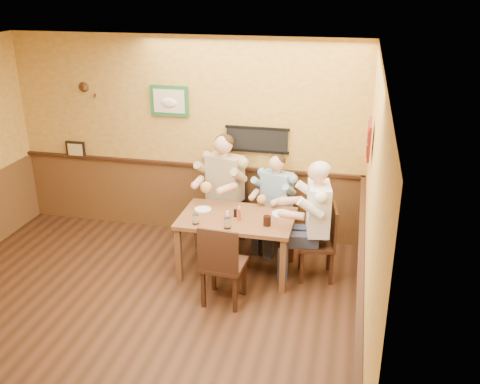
{
  "coord_description": "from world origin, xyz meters",
  "views": [
    {
      "loc": [
        2.32,
        -4.38,
        3.48
      ],
      "look_at": [
        1.02,
        1.41,
        1.1
      ],
      "focal_mm": 40.0,
      "sensor_mm": 36.0,
      "label": 1
    }
  ],
  "objects_px": {
    "water_glass_mid": "(227,223)",
    "chair_back_left": "(225,209)",
    "dining_table": "(237,223)",
    "diner_tan_shirt": "(225,195)",
    "diner_white_elder": "(317,227)",
    "water_glass_left": "(196,219)",
    "salt_shaker": "(227,214)",
    "chair_back_right": "(276,218)",
    "diner_blue_polo": "(276,206)",
    "pepper_shaker": "(235,213)",
    "chair_near_side": "(224,262)",
    "hot_sauce_bottle": "(239,214)",
    "cola_tumbler": "(267,221)",
    "chair_right_end": "(316,242)"
  },
  "relations": [
    {
      "from": "chair_back_right",
      "to": "water_glass_left",
      "type": "distance_m",
      "value": 1.42
    },
    {
      "from": "diner_blue_polo",
      "to": "hot_sauce_bottle",
      "type": "relative_size",
      "value": 7.36
    },
    {
      "from": "salt_shaker",
      "to": "pepper_shaker",
      "type": "distance_m",
      "value": 0.1
    },
    {
      "from": "chair_back_left",
      "to": "water_glass_left",
      "type": "bearing_deg",
      "value": -78.53
    },
    {
      "from": "chair_back_right",
      "to": "diner_blue_polo",
      "type": "height_order",
      "value": "diner_blue_polo"
    },
    {
      "from": "cola_tumbler",
      "to": "chair_back_right",
      "type": "bearing_deg",
      "value": 92.01
    },
    {
      "from": "hot_sauce_bottle",
      "to": "dining_table",
      "type": "bearing_deg",
      "value": 118.79
    },
    {
      "from": "diner_white_elder",
      "to": "water_glass_left",
      "type": "xyz_separation_m",
      "value": [
        -1.42,
        -0.37,
        0.13
      ]
    },
    {
      "from": "chair_back_left",
      "to": "pepper_shaker",
      "type": "bearing_deg",
      "value": -50.58
    },
    {
      "from": "salt_shaker",
      "to": "dining_table",
      "type": "bearing_deg",
      "value": 23.81
    },
    {
      "from": "chair_near_side",
      "to": "diner_white_elder",
      "type": "bearing_deg",
      "value": -138.24
    },
    {
      "from": "water_glass_left",
      "to": "pepper_shaker",
      "type": "bearing_deg",
      "value": 36.06
    },
    {
      "from": "chair_back_left",
      "to": "water_glass_left",
      "type": "height_order",
      "value": "chair_back_left"
    },
    {
      "from": "diner_tan_shirt",
      "to": "water_glass_left",
      "type": "xyz_separation_m",
      "value": [
        -0.09,
        -1.06,
        0.11
      ]
    },
    {
      "from": "dining_table",
      "to": "chair_back_left",
      "type": "xyz_separation_m",
      "value": [
        -0.34,
        0.75,
        -0.17
      ]
    },
    {
      "from": "hot_sauce_bottle",
      "to": "cola_tumbler",
      "type": "bearing_deg",
      "value": -11.66
    },
    {
      "from": "diner_white_elder",
      "to": "water_glass_mid",
      "type": "height_order",
      "value": "diner_white_elder"
    },
    {
      "from": "salt_shaker",
      "to": "diner_tan_shirt",
      "type": "bearing_deg",
      "value": 106.06
    },
    {
      "from": "chair_near_side",
      "to": "diner_white_elder",
      "type": "height_order",
      "value": "diner_white_elder"
    },
    {
      "from": "dining_table",
      "to": "chair_near_side",
      "type": "bearing_deg",
      "value": -89.08
    },
    {
      "from": "chair_back_right",
      "to": "chair_right_end",
      "type": "bearing_deg",
      "value": -29.93
    },
    {
      "from": "diner_white_elder",
      "to": "salt_shaker",
      "type": "relative_size",
      "value": 16.47
    },
    {
      "from": "hot_sauce_bottle",
      "to": "water_glass_mid",
      "type": "bearing_deg",
      "value": -109.33
    },
    {
      "from": "diner_white_elder",
      "to": "salt_shaker",
      "type": "bearing_deg",
      "value": -93.62
    },
    {
      "from": "diner_white_elder",
      "to": "pepper_shaker",
      "type": "relative_size",
      "value": 13.49
    },
    {
      "from": "dining_table",
      "to": "hot_sauce_bottle",
      "type": "distance_m",
      "value": 0.2
    },
    {
      "from": "dining_table",
      "to": "water_glass_left",
      "type": "relative_size",
      "value": 11.7
    },
    {
      "from": "water_glass_mid",
      "to": "chair_near_side",
      "type": "bearing_deg",
      "value": -82.84
    },
    {
      "from": "diner_tan_shirt",
      "to": "cola_tumbler",
      "type": "relative_size",
      "value": 11.71
    },
    {
      "from": "dining_table",
      "to": "chair_back_right",
      "type": "bearing_deg",
      "value": 64.72
    },
    {
      "from": "dining_table",
      "to": "diner_tan_shirt",
      "type": "relative_size",
      "value": 0.99
    },
    {
      "from": "pepper_shaker",
      "to": "chair_back_left",
      "type": "bearing_deg",
      "value": 112.86
    },
    {
      "from": "diner_tan_shirt",
      "to": "water_glass_left",
      "type": "bearing_deg",
      "value": -78.53
    },
    {
      "from": "chair_back_right",
      "to": "dining_table",
      "type": "bearing_deg",
      "value": -95.24
    },
    {
      "from": "diner_blue_polo",
      "to": "diner_white_elder",
      "type": "xyz_separation_m",
      "value": [
        0.61,
        -0.73,
        0.08
      ]
    },
    {
      "from": "cola_tumbler",
      "to": "chair_right_end",
      "type": "bearing_deg",
      "value": 21.16
    },
    {
      "from": "water_glass_left",
      "to": "hot_sauce_bottle",
      "type": "xyz_separation_m",
      "value": [
        0.48,
        0.22,
        0.02
      ]
    },
    {
      "from": "dining_table",
      "to": "diner_white_elder",
      "type": "height_order",
      "value": "diner_white_elder"
    },
    {
      "from": "water_glass_mid",
      "to": "chair_back_left",
      "type": "bearing_deg",
      "value": 105.56
    },
    {
      "from": "chair_back_left",
      "to": "diner_tan_shirt",
      "type": "relative_size",
      "value": 0.7
    },
    {
      "from": "salt_shaker",
      "to": "pepper_shaker",
      "type": "height_order",
      "value": "pepper_shaker"
    },
    {
      "from": "diner_tan_shirt",
      "to": "water_glass_left",
      "type": "height_order",
      "value": "diner_tan_shirt"
    },
    {
      "from": "chair_right_end",
      "to": "pepper_shaker",
      "type": "distance_m",
      "value": 1.06
    },
    {
      "from": "water_glass_mid",
      "to": "chair_right_end",
      "type": "bearing_deg",
      "value": 21.39
    },
    {
      "from": "pepper_shaker",
      "to": "diner_blue_polo",
      "type": "bearing_deg",
      "value": 63.95
    },
    {
      "from": "chair_back_right",
      "to": "chair_right_end",
      "type": "height_order",
      "value": "chair_right_end"
    },
    {
      "from": "diner_tan_shirt",
      "to": "chair_back_right",
      "type": "bearing_deg",
      "value": 19.8
    },
    {
      "from": "water_glass_left",
      "to": "salt_shaker",
      "type": "xyz_separation_m",
      "value": [
        0.32,
        0.26,
        -0.02
      ]
    },
    {
      "from": "diner_tan_shirt",
      "to": "chair_right_end",
      "type": "bearing_deg",
      "value": -10.98
    },
    {
      "from": "diner_tan_shirt",
      "to": "salt_shaker",
      "type": "bearing_deg",
      "value": -57.38
    }
  ]
}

